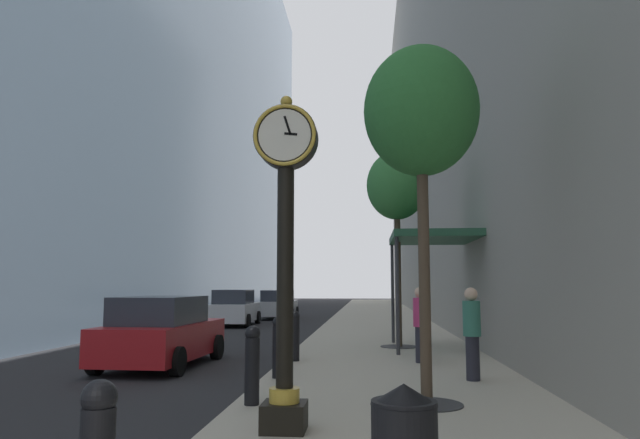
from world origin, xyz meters
TOP-DOWN VIEW (x-y plane):
  - ground_plane at (0.00, 27.00)m, footprint 110.00×110.00m
  - sidewalk_right at (2.60, 30.00)m, footprint 5.20×80.00m
  - building_block_left at (-12.12, 30.00)m, footprint 9.00×80.00m
  - building_block_right at (9.70, 30.00)m, footprint 9.00×80.00m
  - street_clock at (1.05, 6.12)m, footprint 0.84×0.55m
  - bollard_third at (0.33, 7.66)m, footprint 0.24×0.24m
  - bollard_fourth at (0.33, 10.21)m, footprint 0.24×0.24m
  - bollard_fifth at (0.33, 12.76)m, footprint 0.24×0.24m
  - street_tree_near at (3.00, 7.89)m, footprint 1.85×1.85m
  - street_tree_mid_near at (3.00, 16.13)m, footprint 1.83×1.83m
  - pedestrian_walking at (4.10, 10.23)m, footprint 0.48×0.48m
  - pedestrian_by_clock at (3.33, 12.70)m, footprint 0.40×0.40m
  - storefront_awning at (3.96, 15.79)m, footprint 2.40×3.60m
  - car_silver_near at (-3.18, 32.21)m, footprint 2.26×4.69m
  - car_red_mid at (-2.89, 12.51)m, footprint 2.18×4.35m
  - car_white_far at (-4.37, 26.27)m, footprint 2.14×4.31m

SIDE VIEW (x-z plane):
  - ground_plane at x=0.00m, z-range 0.00..0.00m
  - sidewalk_right at x=2.60m, z-range 0.00..0.14m
  - bollard_third at x=0.33m, z-range 0.17..1.36m
  - bollard_fourth at x=0.33m, z-range 0.17..1.36m
  - bollard_fifth at x=0.33m, z-range 0.17..1.36m
  - car_silver_near at x=-3.18m, z-range -0.02..1.62m
  - car_red_mid at x=-2.89m, z-range -0.03..1.65m
  - car_white_far at x=-4.37m, z-range -0.03..1.69m
  - pedestrian_by_clock at x=3.33m, z-range 0.20..1.97m
  - pedestrian_walking at x=4.10m, z-range 0.20..1.97m
  - street_clock at x=1.05m, z-range 0.35..4.68m
  - storefront_awning at x=3.96m, z-range 1.63..4.93m
  - street_tree_near at x=3.00m, z-range 1.86..7.54m
  - street_tree_mid_near at x=3.00m, z-range 1.96..7.85m
  - building_block_right at x=9.70m, z-range 0.00..30.83m
  - building_block_left at x=-12.12m, z-range 0.00..34.84m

